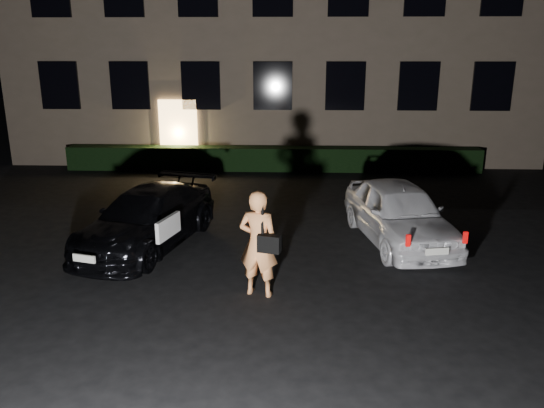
{
  "coord_description": "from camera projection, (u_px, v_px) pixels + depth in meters",
  "views": [
    {
      "loc": [
        0.72,
        -8.53,
        4.24
      ],
      "look_at": [
        0.32,
        2.0,
        1.18
      ],
      "focal_mm": 35.0,
      "sensor_mm": 36.0,
      "label": 1
    }
  ],
  "objects": [
    {
      "name": "hedge",
      "position": [
        272.0,
        159.0,
        19.35
      ],
      "size": [
        15.0,
        0.7,
        0.85
      ],
      "primitive_type": "cube",
      "color": "black",
      "rests_on": "ground"
    },
    {
      "name": "man",
      "position": [
        259.0,
        243.0,
        9.31
      ],
      "size": [
        0.82,
        0.64,
        1.94
      ],
      "rotation": [
        0.0,
        0.0,
        2.89
      ],
      "color": "#F09655",
      "rests_on": "ground"
    },
    {
      "name": "hatch",
      "position": [
        399.0,
        213.0,
        12.03
      ],
      "size": [
        2.37,
        4.32,
        1.39
      ],
      "rotation": [
        0.0,
        0.0,
        0.18
      ],
      "color": "white",
      "rests_on": "ground"
    },
    {
      "name": "sedan",
      "position": [
        147.0,
        218.0,
        11.81
      ],
      "size": [
        2.87,
        4.7,
        1.27
      ],
      "rotation": [
        0.0,
        0.0,
        -0.26
      ],
      "color": "black",
      "rests_on": "ground"
    },
    {
      "name": "building",
      "position": [
        276.0,
        6.0,
        22.1
      ],
      "size": [
        20.0,
        8.11,
        12.0
      ],
      "color": "#695B4B",
      "rests_on": "ground"
    },
    {
      "name": "ground",
      "position": [
        250.0,
        299.0,
        9.4
      ],
      "size": [
        80.0,
        80.0,
        0.0
      ],
      "primitive_type": "plane",
      "color": "black",
      "rests_on": "ground"
    }
  ]
}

